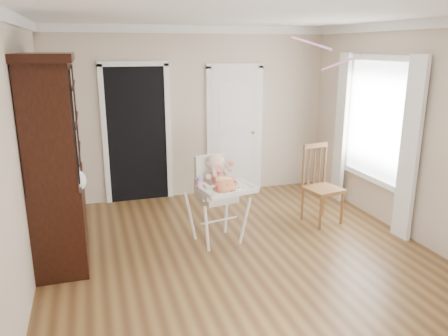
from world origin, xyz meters
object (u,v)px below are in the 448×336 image
object	(u,v)px
china_cabinet	(55,161)
cake	(225,184)
dining_chair	(321,187)
high_chair	(217,190)
sippy_cup	(200,183)

from	to	relation	value
china_cabinet	cake	bearing A→B (deg)	-12.60
china_cabinet	dining_chair	size ratio (longest dim) A/B	2.12
high_chair	dining_chair	size ratio (longest dim) A/B	1.02
cake	sippy_cup	bearing A→B (deg)	157.36
cake	dining_chair	world-z (taller)	dining_chair
high_chair	dining_chair	xyz separation A→B (m)	(1.57, 0.22, -0.18)
dining_chair	sippy_cup	bearing A→B (deg)	179.78
high_chair	cake	bearing A→B (deg)	-96.86
high_chair	sippy_cup	xyz separation A→B (m)	(-0.26, -0.16, 0.16)
sippy_cup	dining_chair	world-z (taller)	dining_chair
cake	dining_chair	bearing A→B (deg)	17.55
high_chair	china_cabinet	xyz separation A→B (m)	(-1.83, 0.14, 0.47)
cake	sippy_cup	distance (m)	0.30
high_chair	dining_chair	distance (m)	1.59
sippy_cup	china_cabinet	world-z (taller)	china_cabinet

